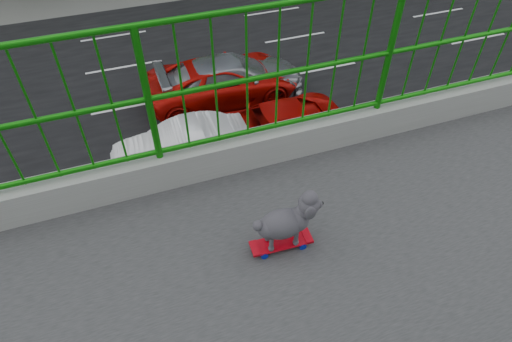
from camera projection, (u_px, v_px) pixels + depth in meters
The scene contains 10 objects.
road at pixel (132, 107), 16.43m from camera, with size 18.00×90.00×0.02m, color black.
railing at pixel (206, 314), 2.61m from camera, with size 3.00×24.00×1.42m.
skateboard at pixel (281, 243), 3.19m from camera, with size 0.16×0.47×0.06m.
poodle at pixel (286, 221), 3.03m from camera, with size 0.23×0.51×0.43m.
car_0 at pixel (157, 237), 11.16m from camera, with size 1.59×3.96×1.35m, color white.
car_1 at pixel (182, 148), 13.64m from camera, with size 1.52×4.36×1.44m, color white.
car_2 at pixel (223, 80), 16.31m from camera, with size 2.63×5.71×1.59m, color #BC0C07.
car_5 at pixel (182, 230), 11.28m from camera, with size 1.54×4.40×1.45m, color #BC0C07.
car_6 at pixel (270, 128), 14.36m from camera, with size 2.33×5.06×1.40m, color #BC0C07.
car_7 at pixel (232, 78), 16.39m from camera, with size 2.25×5.53×1.60m, color #97989D.
Camera 1 is at (1.32, -0.15, 9.64)m, focal length 30.56 mm.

